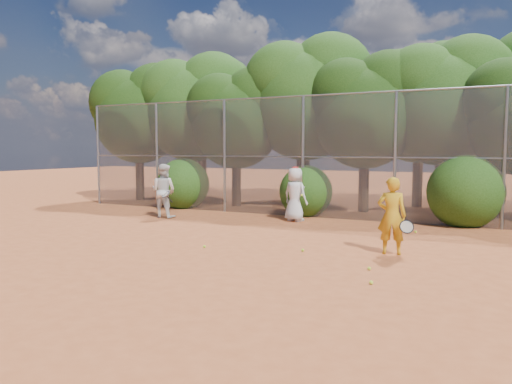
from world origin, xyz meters
The scene contains 23 objects.
ground centered at (0.00, 0.00, 0.00)m, with size 80.00×80.00×0.00m, color #A94F26.
fence_back centered at (-0.12, 6.00, 2.05)m, with size 20.05×0.09×4.03m.
tree_0 centered at (-9.44, 8.04, 3.93)m, with size 4.38×3.81×6.00m.
tree_1 centered at (-6.94, 8.54, 4.16)m, with size 4.64×4.03×6.35m.
tree_2 centered at (-4.45, 7.83, 3.58)m, with size 3.99×3.47×5.47m.
tree_3 centered at (-1.94, 8.84, 4.40)m, with size 4.89×4.26×6.70m.
tree_4 centered at (0.55, 8.24, 3.76)m, with size 4.19×3.64×5.73m.
tree_5 centered at (3.06, 9.04, 4.05)m, with size 4.51×3.92×6.17m.
tree_9 centered at (-7.94, 10.84, 4.34)m, with size 4.83×4.20×6.62m.
tree_10 centered at (-2.93, 11.05, 4.63)m, with size 5.15×4.48×7.06m.
tree_11 centered at (2.06, 10.64, 4.16)m, with size 4.64×4.03×6.35m.
bush_0 centered at (-6.00, 6.30, 1.00)m, with size 2.00×2.00×2.00m, color #1D4110.
bush_1 centered at (-1.00, 6.30, 0.90)m, with size 1.80×1.80×1.80m, color #1D4110.
bush_2 centered at (4.00, 6.30, 1.10)m, with size 2.20×2.20×2.20m, color #1D4110.
player_yellow centered at (2.87, 1.26, 0.84)m, with size 0.85×0.58×1.67m.
player_teen centered at (-0.82, 4.89, 0.85)m, with size 0.94×0.74×1.72m.
player_white centered at (-5.03, 3.76, 0.88)m, with size 0.94×0.83×1.77m.
ball_0 centered at (1.07, 0.65, 0.03)m, with size 0.07×0.07×0.07m, color #C1E629.
ball_1 centered at (2.63, 3.22, 0.03)m, with size 0.07×0.07×0.07m, color #C1E629.
ball_2 centered at (3.06, -1.34, 0.03)m, with size 0.07×0.07×0.07m, color #C1E629.
ball_3 centered at (2.80, -0.38, 0.03)m, with size 0.07×0.07×0.07m, color #C1E629.
ball_4 centered at (-1.09, 0.03, 0.03)m, with size 0.07×0.07×0.07m, color #C1E629.
ball_5 centered at (2.92, 4.29, 0.03)m, with size 0.07×0.07×0.07m, color #C1E629.
Camera 1 is at (4.97, -9.54, 2.28)m, focal length 35.00 mm.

